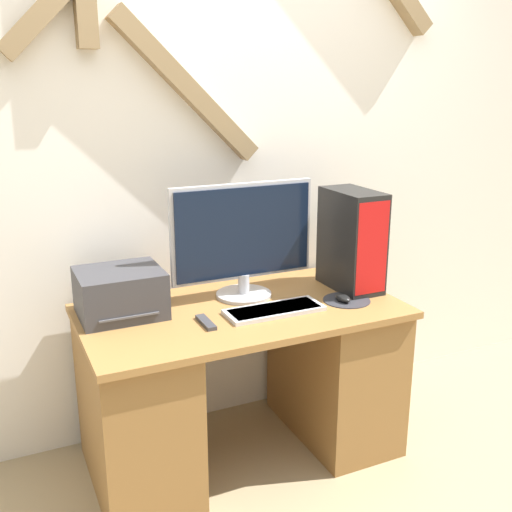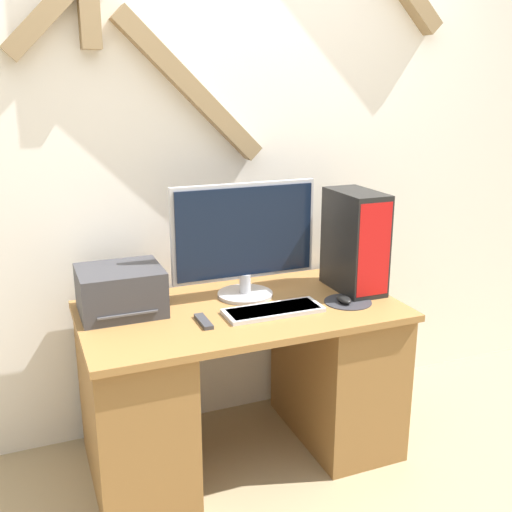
{
  "view_description": "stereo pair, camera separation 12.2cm",
  "coord_description": "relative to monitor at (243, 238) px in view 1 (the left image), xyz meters",
  "views": [
    {
      "loc": [
        -0.96,
        -1.85,
        1.67
      ],
      "look_at": [
        0.07,
        0.37,
        0.95
      ],
      "focal_mm": 42.0,
      "sensor_mm": 36.0,
      "label": 1
    },
    {
      "loc": [
        -0.85,
        -1.9,
        1.67
      ],
      "look_at": [
        0.07,
        0.37,
        0.95
      ],
      "focal_mm": 42.0,
      "sensor_mm": 36.0,
      "label": 2
    }
  ],
  "objects": [
    {
      "name": "printer",
      "position": [
        -0.56,
        0.01,
        -0.18
      ],
      "size": [
        0.35,
        0.31,
        0.19
      ],
      "color": "#38383D",
      "rests_on": "desk"
    },
    {
      "name": "mouse",
      "position": [
        0.37,
        -0.26,
        -0.26
      ],
      "size": [
        0.05,
        0.09,
        0.03
      ],
      "color": "black",
      "rests_on": "mousepad"
    },
    {
      "name": "ground_plane",
      "position": [
        -0.07,
        -0.51,
        -1.0
      ],
      "size": [
        12.0,
        12.0,
        0.0
      ],
      "primitive_type": "plane",
      "color": "#9E8966"
    },
    {
      "name": "keyboard",
      "position": [
        0.04,
        -0.24,
        -0.27
      ],
      "size": [
        0.42,
        0.16,
        0.02
      ],
      "color": "silver",
      "rests_on": "desk"
    },
    {
      "name": "monitor",
      "position": [
        0.0,
        0.0,
        0.0
      ],
      "size": [
        0.67,
        0.25,
        0.52
      ],
      "color": "#B7B7BC",
      "rests_on": "desk"
    },
    {
      "name": "wall_back",
      "position": [
        -0.07,
        0.29,
        0.37
      ],
      "size": [
        6.4,
        0.13,
        2.7
      ],
      "color": "white",
      "rests_on": "ground_plane"
    },
    {
      "name": "mousepad",
      "position": [
        0.39,
        -0.25,
        -0.27
      ],
      "size": [
        0.21,
        0.21,
        0.0
      ],
      "color": "#2D2D33",
      "rests_on": "desk"
    },
    {
      "name": "computer_tower",
      "position": [
        0.51,
        -0.11,
        -0.04
      ],
      "size": [
        0.18,
        0.33,
        0.47
      ],
      "color": "black",
      "rests_on": "desk"
    },
    {
      "name": "remote_control",
      "position": [
        -0.27,
        -0.24,
        -0.27
      ],
      "size": [
        0.04,
        0.15,
        0.02
      ],
      "color": "#38383D",
      "rests_on": "desk"
    },
    {
      "name": "desk",
      "position": [
        -0.07,
        -0.14,
        -0.62
      ],
      "size": [
        1.37,
        0.74,
        0.72
      ],
      "color": "olive",
      "rests_on": "ground_plane"
    }
  ]
}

